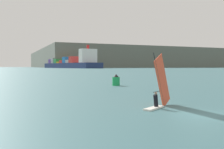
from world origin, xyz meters
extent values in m
plane|color=#386066|center=(0.00, 0.00, 0.00)|extent=(4000.00, 4000.00, 0.00)
cube|color=white|center=(-2.00, 2.96, 0.06)|extent=(2.12, 2.00, 0.12)
cylinder|color=black|center=(-1.36, 3.54, 2.15)|extent=(1.51, 1.37, 4.09)
cube|color=#E54C2D|center=(-0.86, 3.99, 1.99)|extent=(2.35, 2.13, 4.38)
cylinder|color=black|center=(-1.52, 3.40, 1.25)|extent=(1.13, 1.03, 0.04)
cylinder|color=black|center=(-1.74, 3.20, 0.57)|extent=(0.57, 0.56, 0.94)
sphere|color=tan|center=(-1.74, 3.20, 1.14)|extent=(0.22, 0.22, 0.22)
cube|color=navy|center=(20.04, 433.54, 4.28)|extent=(89.46, 165.91, 8.56)
cube|color=silver|center=(43.51, 374.69, 19.07)|extent=(28.57, 20.33, 21.01)
cylinder|color=red|center=(43.51, 374.69, 32.57)|extent=(4.00, 4.00, 6.00)
cube|color=red|center=(30.70, 406.80, 13.76)|extent=(29.26, 20.75, 10.40)
cube|color=#99999E|center=(25.92, 418.80, 11.16)|extent=(29.26, 20.75, 5.20)
cube|color=#1E66AD|center=(21.13, 430.81, 13.76)|extent=(29.26, 20.75, 10.40)
cube|color=red|center=(16.35, 442.81, 11.16)|extent=(29.26, 20.75, 5.20)
cube|color=gold|center=(11.56, 454.81, 9.86)|extent=(29.26, 20.75, 2.60)
cube|color=#2D8C47|center=(6.78, 466.81, 12.46)|extent=(29.26, 20.75, 7.80)
cube|color=#99999E|center=(1.99, 478.81, 13.76)|extent=(29.26, 20.75, 10.40)
cube|color=#59388C|center=(-2.79, 490.81, 12.46)|extent=(29.26, 20.75, 7.80)
cube|color=#60665B|center=(393.57, 776.21, 23.52)|extent=(956.83, 630.76, 47.04)
cylinder|color=#19994C|center=(0.78, 25.78, 0.71)|extent=(1.23, 1.23, 1.41)
cone|color=black|center=(0.78, 25.78, 1.66)|extent=(0.86, 0.86, 0.50)
camera|label=1|loc=(-9.32, -14.81, 3.18)|focal=41.09mm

